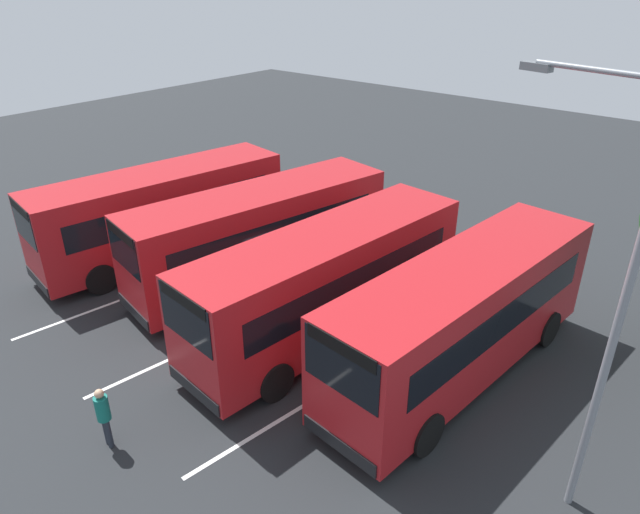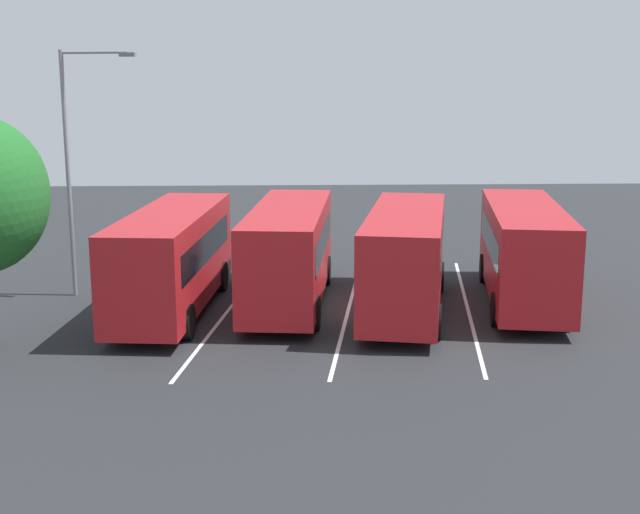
{
  "view_description": "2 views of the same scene",
  "coord_description": "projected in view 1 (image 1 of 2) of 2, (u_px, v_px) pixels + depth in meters",
  "views": [
    {
      "loc": [
        12.14,
        11.2,
        10.12
      ],
      "look_at": [
        -1.09,
        0.22,
        1.36
      ],
      "focal_mm": 32.01,
      "sensor_mm": 36.0,
      "label": 1
    },
    {
      "loc": [
        -27.92,
        2.1,
        7.7
      ],
      "look_at": [
        -1.13,
        1.03,
        2.07
      ],
      "focal_mm": 47.26,
      "sensor_mm": 36.0,
      "label": 2
    }
  ],
  "objects": [
    {
      "name": "ground_plane",
      "position": [
        295.0,
        302.0,
        19.29
      ],
      "size": [
        70.28,
        70.28,
        0.0
      ],
      "primitive_type": "plane",
      "color": "#232628"
    },
    {
      "name": "bus_far_left",
      "position": [
        161.0,
        211.0,
        21.52
      ],
      "size": [
        9.8,
        3.93,
        3.43
      ],
      "rotation": [
        0.0,
        0.0,
        -0.17
      ],
      "color": "#AD191E",
      "rests_on": "ground"
    },
    {
      "name": "bus_center_left",
      "position": [
        259.0,
        233.0,
        19.73
      ],
      "size": [
        9.81,
        4.19,
        3.43
      ],
      "rotation": [
        0.0,
        0.0,
        -0.19
      ],
      "color": "#AD191E",
      "rests_on": "ground"
    },
    {
      "name": "bus_center_right",
      "position": [
        327.0,
        281.0,
        16.74
      ],
      "size": [
        9.74,
        3.39,
        3.43
      ],
      "rotation": [
        0.0,
        0.0,
        -0.11
      ],
      "color": "#AD191E",
      "rests_on": "ground"
    },
    {
      "name": "bus_far_right",
      "position": [
        463.0,
        315.0,
        15.11
      ],
      "size": [
        9.73,
        3.31,
        3.43
      ],
      "rotation": [
        0.0,
        0.0,
        -0.1
      ],
      "color": "#AD191E",
      "rests_on": "ground"
    },
    {
      "name": "pedestrian",
      "position": [
        103.0,
        413.0,
        13.11
      ],
      "size": [
        0.37,
        0.37,
        1.65
      ],
      "rotation": [
        0.0,
        0.0,
        2.97
      ],
      "color": "#232833",
      "rests_on": "ground"
    },
    {
      "name": "street_lamp",
      "position": [
        611.0,
        292.0,
        10.02
      ],
      "size": [
        0.79,
        2.76,
        8.75
      ],
      "rotation": [
        0.0,
        0.0,
        -1.8
      ],
      "color": "gray",
      "rests_on": "ground"
    },
    {
      "name": "lane_stripe_outer_left",
      "position": [
        214.0,
        266.0,
        21.64
      ],
      "size": [
        14.33,
        2.17,
        0.01
      ],
      "primitive_type": "cube",
      "rotation": [
        0.0,
        0.0,
        -0.14
      ],
      "color": "silver",
      "rests_on": "ground"
    },
    {
      "name": "lane_stripe_inner_left",
      "position": [
        295.0,
        302.0,
        19.29
      ],
      "size": [
        14.33,
        2.17,
        0.01
      ],
      "primitive_type": "cube",
      "rotation": [
        0.0,
        0.0,
        -0.14
      ],
      "color": "silver",
      "rests_on": "ground"
    },
    {
      "name": "lane_stripe_inner_right",
      "position": [
        398.0,
        349.0,
        16.94
      ],
      "size": [
        14.33,
        2.17,
        0.01
      ],
      "primitive_type": "cube",
      "rotation": [
        0.0,
        0.0,
        -0.14
      ],
      "color": "silver",
      "rests_on": "ground"
    }
  ]
}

